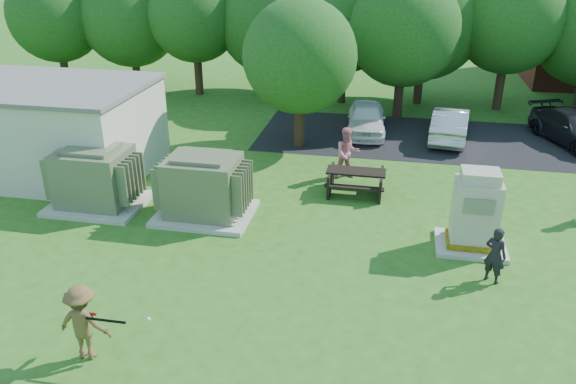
% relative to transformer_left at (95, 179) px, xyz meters
% --- Properties ---
extents(ground, '(120.00, 120.00, 0.00)m').
position_rel_transformer_left_xyz_m(ground, '(6.50, -4.50, -0.97)').
color(ground, '#2D6619').
rests_on(ground, ground).
extents(service_building, '(10.00, 5.00, 3.20)m').
position_rel_transformer_left_xyz_m(service_building, '(-4.50, 2.50, 0.63)').
color(service_building, beige).
rests_on(service_building, ground).
extents(service_building_roof, '(10.20, 5.20, 0.15)m').
position_rel_transformer_left_xyz_m(service_building_roof, '(-4.50, 2.50, 2.31)').
color(service_building_roof, slate).
rests_on(service_building_roof, service_building).
extents(parking_strip, '(20.00, 6.00, 0.01)m').
position_rel_transformer_left_xyz_m(parking_strip, '(13.50, 9.00, -0.96)').
color(parking_strip, '#232326').
rests_on(parking_strip, ground).
extents(transformer_left, '(3.00, 2.40, 2.07)m').
position_rel_transformer_left_xyz_m(transformer_left, '(0.00, 0.00, 0.00)').
color(transformer_left, beige).
rests_on(transformer_left, ground).
extents(transformer_right, '(3.00, 2.40, 2.07)m').
position_rel_transformer_left_xyz_m(transformer_right, '(3.70, 0.00, 0.00)').
color(transformer_right, beige).
rests_on(transformer_right, ground).
extents(generator_cabinet, '(1.96, 1.60, 2.39)m').
position_rel_transformer_left_xyz_m(generator_cabinet, '(11.84, -0.44, 0.07)').
color(generator_cabinet, beige).
rests_on(generator_cabinet, ground).
extents(picnic_table, '(2.00, 1.50, 0.86)m').
position_rel_transformer_left_xyz_m(picnic_table, '(8.26, 2.63, -0.43)').
color(picnic_table, black).
rests_on(picnic_table, ground).
extents(batter, '(1.14, 0.66, 1.74)m').
position_rel_transformer_left_xyz_m(batter, '(3.40, -6.77, -0.10)').
color(batter, brown).
rests_on(batter, ground).
extents(person_by_generator, '(0.68, 0.62, 1.55)m').
position_rel_transformer_left_xyz_m(person_by_generator, '(12.20, -2.14, -0.19)').
color(person_by_generator, black).
rests_on(person_by_generator, ground).
extents(person_at_picnic, '(1.12, 1.00, 1.92)m').
position_rel_transformer_left_xyz_m(person_at_picnic, '(7.82, 3.95, -0.01)').
color(person_at_picnic, pink).
rests_on(person_at_picnic, ground).
extents(car_white, '(1.91, 4.20, 1.40)m').
position_rel_transformer_left_xyz_m(car_white, '(8.16, 9.24, -0.27)').
color(car_white, white).
rests_on(car_white, ground).
extents(car_silver_a, '(1.97, 4.40, 1.40)m').
position_rel_transformer_left_xyz_m(car_silver_a, '(11.79, 9.12, -0.27)').
color(car_silver_a, silver).
rests_on(car_silver_a, ground).
extents(car_dark, '(3.54, 5.05, 1.36)m').
position_rel_transformer_left_xyz_m(car_dark, '(16.95, 9.56, -0.29)').
color(car_dark, black).
rests_on(car_dark, ground).
extents(batting_equipment, '(1.43, 0.21, 0.15)m').
position_rel_transformer_left_xyz_m(batting_equipment, '(4.10, -6.89, 0.18)').
color(batting_equipment, black).
rests_on(batting_equipment, ground).
extents(tree_row, '(41.30, 13.30, 7.30)m').
position_rel_transformer_left_xyz_m(tree_row, '(8.25, 14.00, 3.18)').
color(tree_row, '#47301E').
rests_on(tree_row, ground).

